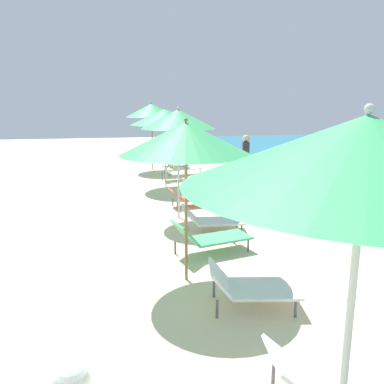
# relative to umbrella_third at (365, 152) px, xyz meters

# --- Properties ---
(umbrella_third) EXTENTS (2.17, 2.17, 2.82)m
(umbrella_third) POSITION_rel_umbrella_third_xyz_m (0.00, 0.00, 0.00)
(umbrella_third) COLOR silver
(umbrella_third) RESTS_ON ground
(lounger_third_shoreside) EXTENTS (1.37, 0.78, 0.57)m
(lounger_third_shoreside) POSITION_rel_umbrella_third_xyz_m (0.53, 0.94, -2.25)
(lounger_third_shoreside) COLOR white
(lounger_third_shoreside) RESTS_ON ground
(umbrella_fourth) EXTENTS (2.04, 2.04, 2.62)m
(umbrella_fourth) POSITION_rel_umbrella_third_xyz_m (-0.31, 3.92, -0.24)
(umbrella_fourth) COLOR olive
(umbrella_fourth) RESTS_ON ground
(lounger_fourth_shoreside) EXTENTS (1.62, 0.95, 0.70)m
(lounger_fourth_shoreside) POSITION_rel_umbrella_third_xyz_m (0.36, 4.98, -2.21)
(lounger_fourth_shoreside) COLOR #4CA572
(lounger_fourth_shoreside) RESTS_ON ground
(lounger_fourth_inland) EXTENTS (1.36, 0.92, 0.62)m
(lounger_fourth_inland) POSITION_rel_umbrella_third_xyz_m (0.41, 2.85, -2.23)
(lounger_fourth_inland) COLOR white
(lounger_fourth_inland) RESTS_ON ground
(umbrella_fifth) EXTENTS (1.81, 1.81, 2.76)m
(umbrella_fifth) POSITION_rel_umbrella_third_xyz_m (0.20, 7.54, -0.08)
(umbrella_fifth) COLOR silver
(umbrella_fifth) RESTS_ON ground
(lounger_fifth_shoreside) EXTENTS (1.32, 0.71, 0.53)m
(lounger_fifth_shoreside) POSITION_rel_umbrella_third_xyz_m (0.73, 8.63, -2.28)
(lounger_fifth_shoreside) COLOR #D8593F
(lounger_fifth_shoreside) RESTS_ON ground
(lounger_fifth_inland) EXTENTS (1.48, 0.81, 0.60)m
(lounger_fifth_inland) POSITION_rel_umbrella_third_xyz_m (0.72, 6.29, -2.26)
(lounger_fifth_inland) COLOR white
(lounger_fifth_inland) RESTS_ON ground
(umbrella_sixth) EXTENTS (2.36, 2.36, 2.74)m
(umbrella_sixth) POSITION_rel_umbrella_third_xyz_m (0.43, 11.48, -0.14)
(umbrella_sixth) COLOR silver
(umbrella_sixth) RESTS_ON ground
(lounger_sixth_shoreside) EXTENTS (1.52, 0.72, 0.67)m
(lounger_sixth_shoreside) POSITION_rel_umbrella_third_xyz_m (1.09, 12.59, -2.22)
(lounger_sixth_shoreside) COLOR white
(lounger_sixth_shoreside) RESTS_ON ground
(lounger_sixth_inland) EXTENTS (1.63, 1.02, 0.49)m
(lounger_sixth_inland) POSITION_rel_umbrella_third_xyz_m (1.51, 10.33, -2.29)
(lounger_sixth_inland) COLOR white
(lounger_sixth_inland) RESTS_ON ground
(umbrella_farthest) EXTENTS (2.22, 2.22, 2.91)m
(umbrella_farthest) POSITION_rel_umbrella_third_xyz_m (0.38, 15.23, 0.02)
(umbrella_farthest) COLOR olive
(umbrella_farthest) RESTS_ON ground
(lounger_farthest_shoreside) EXTENTS (1.37, 0.66, 0.58)m
(lounger_farthest_shoreside) POSITION_rel_umbrella_third_xyz_m (1.45, 16.16, -2.29)
(lounger_farthest_shoreside) COLOR white
(lounger_farthest_shoreside) RESTS_ON ground
(lounger_farthest_inland) EXTENTS (1.63, 0.99, 0.66)m
(lounger_farthest_inland) POSITION_rel_umbrella_third_xyz_m (1.43, 13.94, -2.26)
(lounger_farthest_inland) COLOR white
(lounger_farthest_inland) RESTS_ON ground
(person_walking_near) EXTENTS (0.30, 0.40, 1.79)m
(person_walking_near) POSITION_rel_umbrella_third_xyz_m (3.18, 11.05, -1.45)
(person_walking_near) COLOR orange
(person_walking_near) RESTS_ON ground
(beach_ball) EXTENTS (0.39, 0.39, 0.39)m
(beach_ball) POSITION_rel_umbrella_third_xyz_m (-1.93, 1.49, -2.35)
(beach_ball) COLOR white
(beach_ball) RESTS_ON ground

